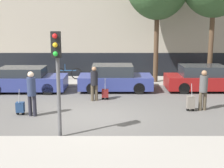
{
  "coord_description": "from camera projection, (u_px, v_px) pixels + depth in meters",
  "views": [
    {
      "loc": [
        0.78,
        -11.98,
        3.76
      ],
      "look_at": [
        0.73,
        1.8,
        0.95
      ],
      "focal_mm": 50.0,
      "sensor_mm": 36.0,
      "label": 1
    }
  ],
  "objects": [
    {
      "name": "parked_car_1",
      "position": [
        116.0,
        79.0,
        16.94
      ],
      "size": [
        3.95,
        1.86,
        1.42
      ],
      "color": "navy",
      "rests_on": "ground_plane"
    },
    {
      "name": "pedestrian_left",
      "position": [
        33.0,
        91.0,
        12.33
      ],
      "size": [
        0.34,
        0.34,
        1.81
      ],
      "rotation": [
        0.0,
        0.0,
        -0.26
      ],
      "color": "#23232D",
      "rests_on": "ground_plane"
    },
    {
      "name": "traffic_light",
      "position": [
        58.0,
        63.0,
        9.69
      ],
      "size": [
        0.28,
        0.47,
        3.44
      ],
      "color": "#515154",
      "rests_on": "ground_plane"
    },
    {
      "name": "sidewalk_far",
      "position": [
        101.0,
        81.0,
        19.34
      ],
      "size": [
        28.0,
        3.0,
        0.12
      ],
      "color": "gray",
      "rests_on": "ground_plane"
    },
    {
      "name": "trolley_left",
      "position": [
        22.0,
        107.0,
        12.61
      ],
      "size": [
        0.34,
        0.29,
        1.07
      ],
      "color": "navy",
      "rests_on": "ground_plane"
    },
    {
      "name": "parked_bicycle",
      "position": [
        69.0,
        73.0,
        19.64
      ],
      "size": [
        1.77,
        0.06,
        0.96
      ],
      "color": "black",
      "rests_on": "sidewalk_far"
    },
    {
      "name": "pedestrian_right",
      "position": [
        205.0,
        88.0,
        13.11
      ],
      "size": [
        0.35,
        0.34,
        1.72
      ],
      "rotation": [
        0.0,
        0.0,
        0.22
      ],
      "color": "#4C4233",
      "rests_on": "ground_plane"
    },
    {
      "name": "trolley_right",
      "position": [
        192.0,
        102.0,
        13.12
      ],
      "size": [
        0.34,
        0.29,
        1.19
      ],
      "color": "slate",
      "rests_on": "ground_plane"
    },
    {
      "name": "parked_car_2",
      "position": [
        206.0,
        79.0,
        16.93
      ],
      "size": [
        4.23,
        1.82,
        1.39
      ],
      "color": "maroon",
      "rests_on": "ground_plane"
    },
    {
      "name": "ground_plane",
      "position": [
        94.0,
        116.0,
        12.49
      ],
      "size": [
        80.0,
        80.0,
        0.0
      ],
      "primitive_type": "plane",
      "color": "#565451"
    },
    {
      "name": "pedestrian_center",
      "position": [
        95.0,
        82.0,
        14.73
      ],
      "size": [
        0.34,
        0.34,
        1.64
      ],
      "rotation": [
        0.0,
        0.0,
        3.52
      ],
      "color": "#4C4233",
      "rests_on": "ground_plane"
    },
    {
      "name": "trolley_center",
      "position": [
        106.0,
        93.0,
        15.05
      ],
      "size": [
        0.34,
        0.29,
        1.05
      ],
      "color": "maroon",
      "rests_on": "ground_plane"
    },
    {
      "name": "sidewalk_near",
      "position": [
        86.0,
        154.0,
        8.81
      ],
      "size": [
        28.0,
        2.5,
        0.12
      ],
      "color": "gray",
      "rests_on": "ground_plane"
    },
    {
      "name": "parked_car_0",
      "position": [
        27.0,
        80.0,
        16.83
      ],
      "size": [
        4.29,
        1.89,
        1.3
      ],
      "color": "navy",
      "rests_on": "ground_plane"
    }
  ]
}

